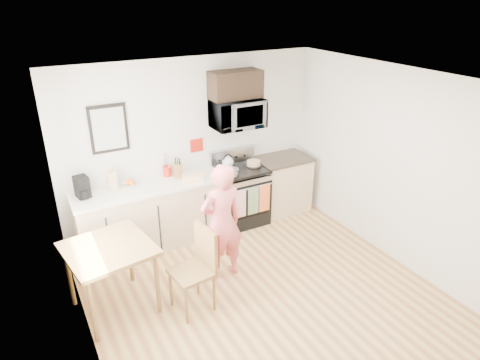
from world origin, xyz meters
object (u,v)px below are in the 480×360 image
microwave (237,114)px  chair (202,256)px  person (222,223)px  cake (254,163)px  range (240,197)px  dining_table (109,255)px

microwave → chair: bearing=-129.5°
person → cake: (1.12, 1.12, 0.18)m
person → cake: person is taller
range → microwave: microwave is taller
microwave → chair: microwave is taller
chair → person: bearing=33.2°
range → person: size_ratio=0.74×
microwave → cake: size_ratio=3.02×
chair → cake: (1.57, 1.51, 0.30)m
dining_table → chair: size_ratio=0.88×
person → chair: person is taller
microwave → person: (-0.89, -1.24, -0.98)m
person → range: bearing=-129.4°
range → person: bearing=-128.1°
range → microwave: bearing=90.1°
range → dining_table: (-2.28, -1.11, 0.31)m
range → chair: bearing=-131.4°
microwave → cake: bearing=-27.0°
cake → chair: bearing=-136.1°
chair → microwave: bearing=43.0°
microwave → dining_table: microwave is taller
range → dining_table: range is taller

